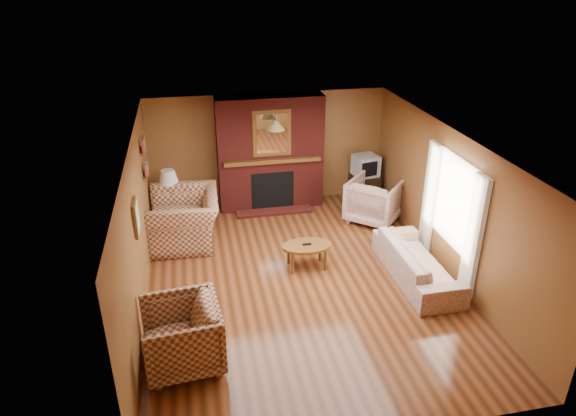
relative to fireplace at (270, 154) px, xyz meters
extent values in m
plane|color=#43200E|center=(0.00, -2.98, -1.18)|extent=(6.50, 6.50, 0.00)
plane|color=silver|center=(0.00, -2.98, 1.22)|extent=(6.50, 6.50, 0.00)
plane|color=brown|center=(0.00, 0.27, 0.02)|extent=(6.50, 0.00, 6.50)
plane|color=brown|center=(0.00, -6.23, 0.02)|extent=(6.50, 0.00, 6.50)
plane|color=brown|center=(-2.50, -2.98, 0.02)|extent=(0.00, 6.50, 6.50)
plane|color=brown|center=(2.50, -2.98, 0.02)|extent=(0.00, 6.50, 6.50)
cube|color=#581713|center=(0.00, 0.02, 0.02)|extent=(2.20, 0.50, 2.40)
cube|color=black|center=(0.00, -0.21, -0.73)|extent=(0.90, 0.06, 0.80)
cube|color=#581713|center=(0.00, -0.38, -1.15)|extent=(1.60, 0.35, 0.06)
cube|color=brown|center=(0.00, -0.25, -0.06)|extent=(2.00, 0.18, 0.08)
cube|color=brown|center=(0.00, -0.22, 0.52)|extent=(0.78, 0.05, 0.95)
cube|color=white|center=(0.00, -0.25, 0.52)|extent=(0.62, 0.02, 0.80)
cube|color=beige|center=(2.44, -3.93, -0.13)|extent=(0.08, 0.35, 2.00)
cube|color=beige|center=(2.44, -2.43, -0.13)|extent=(0.08, 0.35, 2.00)
cube|color=white|center=(2.48, -3.18, 0.12)|extent=(0.03, 1.10, 1.50)
cube|color=brown|center=(-2.47, -1.08, 0.17)|extent=(0.06, 0.55, 0.04)
cube|color=brown|center=(-2.47, -1.08, 0.62)|extent=(0.06, 0.55, 0.04)
cube|color=brown|center=(-2.47, -3.28, 0.37)|extent=(0.04, 0.40, 0.50)
cube|color=beige|center=(-2.44, -3.28, 0.37)|extent=(0.01, 0.32, 0.42)
cylinder|color=black|center=(0.00, -0.68, 1.04)|extent=(0.01, 0.01, 0.35)
cone|color=tan|center=(0.00, -0.68, 0.82)|extent=(0.36, 0.36, 0.18)
imported|color=maroon|center=(-1.85, -1.25, -0.71)|extent=(1.32, 1.50, 0.94)
imported|color=maroon|center=(-1.95, -4.62, -0.73)|extent=(1.09, 1.06, 0.91)
imported|color=beige|center=(1.90, -3.31, -0.88)|extent=(0.83, 2.08, 0.60)
imported|color=beige|center=(1.93, -1.14, -0.73)|extent=(1.37, 1.37, 0.89)
ellipsoid|color=brown|center=(0.18, -2.62, -0.77)|extent=(0.86, 0.53, 0.05)
cube|color=black|center=(0.18, -2.62, -0.73)|extent=(0.15, 0.05, 0.02)
cylinder|color=brown|center=(0.47, -2.45, -0.99)|extent=(0.05, 0.05, 0.39)
cylinder|color=brown|center=(-0.11, -2.45, -0.99)|extent=(0.05, 0.05, 0.39)
cylinder|color=brown|center=(0.47, -2.79, -0.99)|extent=(0.05, 0.05, 0.39)
cylinder|color=brown|center=(-0.11, -2.79, -0.99)|extent=(0.05, 0.05, 0.39)
cube|color=brown|center=(-2.10, -0.53, -0.91)|extent=(0.41, 0.41, 0.54)
sphere|color=white|center=(-2.10, -0.53, -0.49)|extent=(0.31, 0.31, 0.31)
cylinder|color=black|center=(-2.10, -0.53, -0.31)|extent=(0.03, 0.03, 0.10)
cone|color=silver|center=(-2.10, -0.53, -0.14)|extent=(0.39, 0.39, 0.27)
cube|color=black|center=(2.05, -0.18, -0.87)|extent=(0.60, 0.56, 0.62)
cube|color=#A2A5AA|center=(2.05, -0.18, -0.34)|extent=(0.57, 0.55, 0.45)
cube|color=black|center=(2.05, -0.43, -0.34)|extent=(0.37, 0.09, 0.32)
camera|label=1|loc=(-1.64, -10.03, 3.59)|focal=32.00mm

